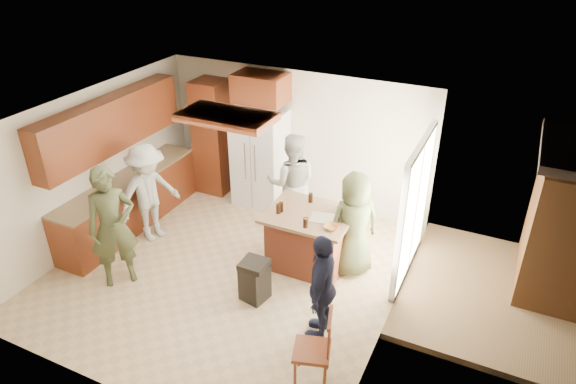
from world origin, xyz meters
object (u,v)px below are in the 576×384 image
at_px(person_side_right, 322,287).
at_px(trash_bin, 255,280).
at_px(refrigerator, 260,158).
at_px(kitchen_island, 309,239).
at_px(person_behind_right, 354,225).
at_px(person_behind_left, 292,183).
at_px(person_front_left, 113,227).
at_px(person_counter, 149,193).
at_px(spindle_chair, 314,351).

height_order(person_side_right, trash_bin, person_side_right).
height_order(refrigerator, kitchen_island, refrigerator).
bearing_deg(person_side_right, person_behind_right, 174.24).
relative_size(person_behind_right, refrigerator, 0.92).
distance_m(person_behind_left, refrigerator, 1.08).
height_order(person_front_left, person_counter, person_front_left).
bearing_deg(trash_bin, person_behind_left, 99.24).
distance_m(person_behind_right, person_side_right, 1.44).
height_order(person_behind_left, trash_bin, person_behind_left).
height_order(refrigerator, trash_bin, refrigerator).
height_order(person_front_left, person_behind_right, person_front_left).
relative_size(person_front_left, kitchen_island, 1.45).
xyz_separation_m(person_side_right, trash_bin, (-1.11, 0.24, -0.44)).
bearing_deg(person_counter, person_behind_left, -40.45).
distance_m(person_front_left, spindle_chair, 3.39).
xyz_separation_m(person_counter, spindle_chair, (3.60, -1.63, -0.39)).
bearing_deg(person_behind_right, spindle_chair, 54.76).
distance_m(person_behind_right, person_counter, 3.36).
bearing_deg(person_side_right, trash_bin, -111.29).
bearing_deg(person_front_left, person_behind_left, 5.32).
relative_size(person_front_left, refrigerator, 1.03).
relative_size(person_behind_left, refrigerator, 0.97).
height_order(person_counter, kitchen_island, person_counter).
height_order(person_front_left, refrigerator, person_front_left).
relative_size(person_front_left, spindle_chair, 1.87).
bearing_deg(person_front_left, spindle_chair, -57.97).
bearing_deg(kitchen_island, trash_bin, -109.48).
height_order(person_front_left, person_side_right, person_front_left).
bearing_deg(kitchen_island, person_behind_left, 128.57).
bearing_deg(person_behind_left, trash_bin, 75.79).
bearing_deg(kitchen_island, refrigerator, 137.78).
xyz_separation_m(person_behind_left, person_side_right, (1.42, -2.16, -0.12)).
xyz_separation_m(person_front_left, trash_bin, (2.01, 0.49, -0.61)).
distance_m(person_behind_left, trash_bin, 2.02).
relative_size(person_side_right, trash_bin, 2.40).
xyz_separation_m(person_front_left, refrigerator, (0.79, 2.99, -0.03)).
xyz_separation_m(person_behind_right, trash_bin, (-1.02, -1.20, -0.51)).
bearing_deg(spindle_chair, person_front_left, 171.52).
relative_size(person_front_left, person_counter, 1.10).
height_order(person_counter, trash_bin, person_counter).
relative_size(person_behind_left, person_side_right, 1.16).
xyz_separation_m(person_counter, refrigerator, (1.07, 1.85, 0.05)).
height_order(person_front_left, spindle_chair, person_front_left).
xyz_separation_m(kitchen_island, trash_bin, (-0.37, -1.06, -0.16)).
relative_size(person_behind_right, person_side_right, 1.09).
relative_size(kitchen_island, trash_bin, 2.03).
xyz_separation_m(person_front_left, spindle_chair, (3.32, -0.49, -0.48)).
bearing_deg(person_behind_left, person_side_right, 99.86).
distance_m(person_front_left, person_counter, 1.18).
height_order(person_behind_left, person_counter, person_behind_left).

